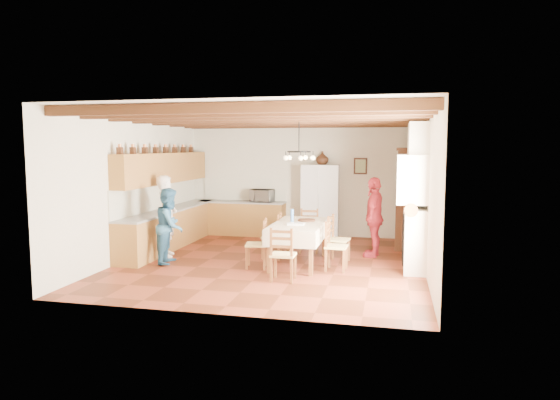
# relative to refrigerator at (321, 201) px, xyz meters

# --- Properties ---
(floor) EXTENTS (6.00, 6.50, 0.02)m
(floor) POSITION_rel_refrigerator_xyz_m (-0.55, -3.07, -0.95)
(floor) COLOR #512111
(floor) RESTS_ON ground
(ceiling) EXTENTS (6.00, 6.50, 0.02)m
(ceiling) POSITION_rel_refrigerator_xyz_m (-0.55, -3.07, 2.07)
(ceiling) COLOR white
(ceiling) RESTS_ON ground
(wall_back) EXTENTS (6.00, 0.02, 3.00)m
(wall_back) POSITION_rel_refrigerator_xyz_m (-0.55, 0.19, 0.56)
(wall_back) COLOR beige
(wall_back) RESTS_ON ground
(wall_front) EXTENTS (6.00, 0.02, 3.00)m
(wall_front) POSITION_rel_refrigerator_xyz_m (-0.55, -6.33, 0.56)
(wall_front) COLOR beige
(wall_front) RESTS_ON ground
(wall_left) EXTENTS (0.02, 6.50, 3.00)m
(wall_left) POSITION_rel_refrigerator_xyz_m (-3.56, -3.07, 0.56)
(wall_left) COLOR beige
(wall_left) RESTS_ON ground
(wall_right) EXTENTS (0.02, 6.50, 3.00)m
(wall_right) POSITION_rel_refrigerator_xyz_m (2.46, -3.07, 0.56)
(wall_right) COLOR beige
(wall_right) RESTS_ON ground
(ceiling_beams) EXTENTS (6.00, 6.30, 0.16)m
(ceiling_beams) POSITION_rel_refrigerator_xyz_m (-0.55, -3.07, 1.97)
(ceiling_beams) COLOR #3D250F
(ceiling_beams) RESTS_ON ground
(lower_cabinets_left) EXTENTS (0.60, 4.30, 0.86)m
(lower_cabinets_left) POSITION_rel_refrigerator_xyz_m (-3.25, -2.02, -0.51)
(lower_cabinets_left) COLOR olive
(lower_cabinets_left) RESTS_ON ground
(lower_cabinets_back) EXTENTS (2.30, 0.60, 0.86)m
(lower_cabinets_back) POSITION_rel_refrigerator_xyz_m (-2.10, -0.12, -0.51)
(lower_cabinets_back) COLOR olive
(lower_cabinets_back) RESTS_ON ground
(countertop_left) EXTENTS (0.62, 4.30, 0.04)m
(countertop_left) POSITION_rel_refrigerator_xyz_m (-3.25, -2.02, -0.06)
(countertop_left) COLOR gray
(countertop_left) RESTS_ON lower_cabinets_left
(countertop_back) EXTENTS (2.34, 0.62, 0.04)m
(countertop_back) POSITION_rel_refrigerator_xyz_m (-2.10, -0.12, -0.06)
(countertop_back) COLOR gray
(countertop_back) RESTS_ON lower_cabinets_back
(backsplash_left) EXTENTS (0.03, 4.30, 0.60)m
(backsplash_left) POSITION_rel_refrigerator_xyz_m (-3.54, -2.02, 0.26)
(backsplash_left) COLOR beige
(backsplash_left) RESTS_ON ground
(backsplash_back) EXTENTS (2.30, 0.03, 0.60)m
(backsplash_back) POSITION_rel_refrigerator_xyz_m (-2.10, 0.16, 0.26)
(backsplash_back) COLOR beige
(backsplash_back) RESTS_ON ground
(upper_cabinets) EXTENTS (0.35, 4.20, 0.70)m
(upper_cabinets) POSITION_rel_refrigerator_xyz_m (-3.38, -2.02, 0.91)
(upper_cabinets) COLOR olive
(upper_cabinets) RESTS_ON ground
(fireplace) EXTENTS (0.56, 1.60, 2.80)m
(fireplace) POSITION_rel_refrigerator_xyz_m (2.17, -2.87, 0.46)
(fireplace) COLOR beige
(fireplace) RESTS_ON ground
(wall_picture) EXTENTS (0.34, 0.03, 0.42)m
(wall_picture) POSITION_rel_refrigerator_xyz_m (1.00, 0.16, 0.91)
(wall_picture) COLOR #311C15
(wall_picture) RESTS_ON ground
(refrigerator) EXTENTS (0.98, 0.82, 1.89)m
(refrigerator) POSITION_rel_refrigerator_xyz_m (0.00, 0.00, 0.00)
(refrigerator) COLOR white
(refrigerator) RESTS_ON floor
(hutch) EXTENTS (0.64, 1.32, 2.32)m
(hutch) POSITION_rel_refrigerator_xyz_m (2.20, -0.83, 0.22)
(hutch) COLOR #371F0D
(hutch) RESTS_ON floor
(dining_table) EXTENTS (0.98, 1.91, 0.83)m
(dining_table) POSITION_rel_refrigerator_xyz_m (0.01, -3.10, -0.19)
(dining_table) COLOR beige
(dining_table) RESTS_ON floor
(chandelier) EXTENTS (0.47, 0.47, 0.03)m
(chandelier) POSITION_rel_refrigerator_xyz_m (0.01, -3.10, 1.31)
(chandelier) COLOR black
(chandelier) RESTS_ON ground
(chair_left_near) EXTENTS (0.46, 0.48, 0.96)m
(chair_left_near) POSITION_rel_refrigerator_xyz_m (-0.74, -3.58, -0.46)
(chair_left_near) COLOR brown
(chair_left_near) RESTS_ON floor
(chair_left_far) EXTENTS (0.43, 0.45, 0.96)m
(chair_left_far) POSITION_rel_refrigerator_xyz_m (-0.64, -2.70, -0.46)
(chair_left_far) COLOR brown
(chair_left_far) RESTS_ON floor
(chair_right_near) EXTENTS (0.42, 0.44, 0.96)m
(chair_right_near) POSITION_rel_refrigerator_xyz_m (0.80, -3.44, -0.46)
(chair_right_near) COLOR brown
(chair_right_near) RESTS_ON floor
(chair_right_far) EXTENTS (0.46, 0.47, 0.96)m
(chair_right_far) POSITION_rel_refrigerator_xyz_m (0.77, -2.73, -0.46)
(chair_right_far) COLOR brown
(chair_right_far) RESTS_ON floor
(chair_end_near) EXTENTS (0.43, 0.41, 0.96)m
(chair_end_near) POSITION_rel_refrigerator_xyz_m (-0.03, -4.38, -0.46)
(chair_end_near) COLOR brown
(chair_end_near) RESTS_ON floor
(chair_end_far) EXTENTS (0.46, 0.44, 0.96)m
(chair_end_far) POSITION_rel_refrigerator_xyz_m (0.02, -1.93, -0.46)
(chair_end_far) COLOR brown
(chair_end_far) RESTS_ON floor
(person_man) EXTENTS (0.62, 0.74, 1.74)m
(person_man) POSITION_rel_refrigerator_xyz_m (-2.88, -3.00, -0.07)
(person_man) COLOR silver
(person_man) RESTS_ON floor
(person_woman_blue) EXTENTS (0.67, 0.81, 1.53)m
(person_woman_blue) POSITION_rel_refrigerator_xyz_m (-2.54, -3.57, -0.18)
(person_woman_blue) COLOR #2F648D
(person_woman_blue) RESTS_ON floor
(person_woman_red) EXTENTS (0.55, 1.05, 1.71)m
(person_woman_red) POSITION_rel_refrigerator_xyz_m (1.45, -2.04, -0.09)
(person_woman_red) COLOR #AC252F
(person_woman_red) RESTS_ON floor
(microwave) EXTENTS (0.64, 0.49, 0.33)m
(microwave) POSITION_rel_refrigerator_xyz_m (-1.54, -0.12, 0.12)
(microwave) COLOR silver
(microwave) RESTS_ON countertop_back
(fridge_vase) EXTENTS (0.38, 0.38, 0.34)m
(fridge_vase) POSITION_rel_refrigerator_xyz_m (0.04, 0.00, 1.11)
(fridge_vase) COLOR #371F0D
(fridge_vase) RESTS_ON refrigerator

